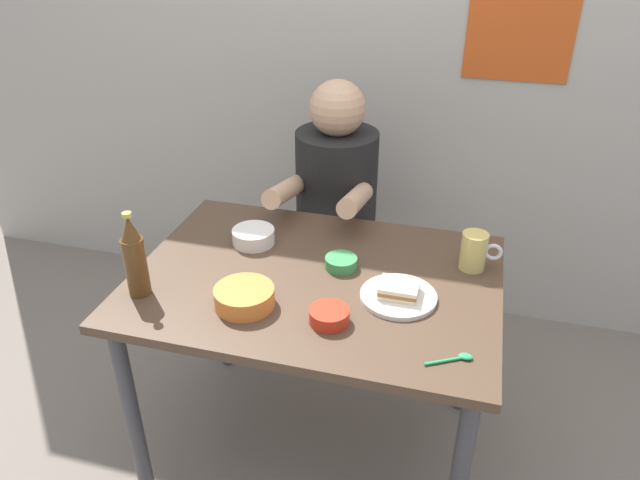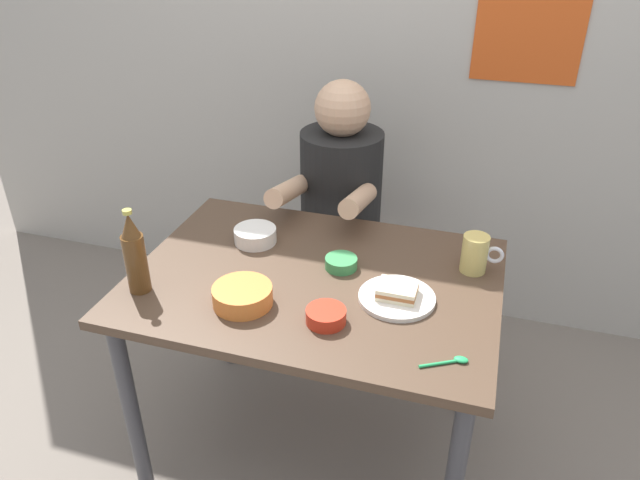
% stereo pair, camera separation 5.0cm
% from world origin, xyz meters
% --- Properties ---
extents(ground_plane, '(6.00, 6.00, 0.00)m').
position_xyz_m(ground_plane, '(0.00, 0.00, 0.00)').
color(ground_plane, slate).
extents(wall_back, '(4.40, 0.09, 2.60)m').
position_xyz_m(wall_back, '(0.00, 1.05, 1.30)').
color(wall_back, '#ADA89E').
rests_on(wall_back, ground).
extents(dining_table, '(1.10, 0.80, 0.74)m').
position_xyz_m(dining_table, '(0.00, 0.00, 0.65)').
color(dining_table, '#4C3828').
rests_on(dining_table, ground).
extents(stool, '(0.34, 0.34, 0.45)m').
position_xyz_m(stool, '(-0.09, 0.63, 0.35)').
color(stool, '#4C4C51').
rests_on(stool, ground).
extents(person_seated, '(0.33, 0.56, 0.72)m').
position_xyz_m(person_seated, '(-0.09, 0.62, 0.77)').
color(person_seated, black).
rests_on(person_seated, stool).
extents(plate_orange, '(0.22, 0.22, 0.01)m').
position_xyz_m(plate_orange, '(0.26, -0.05, 0.75)').
color(plate_orange, silver).
rests_on(plate_orange, dining_table).
extents(sandwich, '(0.11, 0.09, 0.04)m').
position_xyz_m(sandwich, '(0.26, -0.05, 0.77)').
color(sandwich, beige).
rests_on(sandwich, plate_orange).
extents(beer_mug, '(0.13, 0.08, 0.12)m').
position_xyz_m(beer_mug, '(0.46, 0.17, 0.80)').
color(beer_mug, '#D1BC66').
rests_on(beer_mug, dining_table).
extents(beer_bottle, '(0.06, 0.06, 0.26)m').
position_xyz_m(beer_bottle, '(-0.47, -0.22, 0.86)').
color(beer_bottle, '#593819').
rests_on(beer_bottle, dining_table).
extents(rice_bowl_white, '(0.14, 0.14, 0.05)m').
position_xyz_m(rice_bowl_white, '(-0.25, 0.14, 0.77)').
color(rice_bowl_white, silver).
rests_on(rice_bowl_white, dining_table).
extents(soup_bowl_orange, '(0.17, 0.17, 0.05)m').
position_xyz_m(soup_bowl_orange, '(-0.15, -0.19, 0.77)').
color(soup_bowl_orange, orange).
rests_on(soup_bowl_orange, dining_table).
extents(dip_bowl_green, '(0.10, 0.10, 0.03)m').
position_xyz_m(dip_bowl_green, '(0.06, 0.07, 0.76)').
color(dip_bowl_green, '#388C4C').
rests_on(dip_bowl_green, dining_table).
extents(sauce_bowl_chili, '(0.11, 0.11, 0.04)m').
position_xyz_m(sauce_bowl_chili, '(0.10, -0.20, 0.76)').
color(sauce_bowl_chili, red).
rests_on(sauce_bowl_chili, dining_table).
extents(spoon, '(0.12, 0.07, 0.01)m').
position_xyz_m(spoon, '(0.44, -0.27, 0.75)').
color(spoon, '#26A559').
rests_on(spoon, dining_table).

